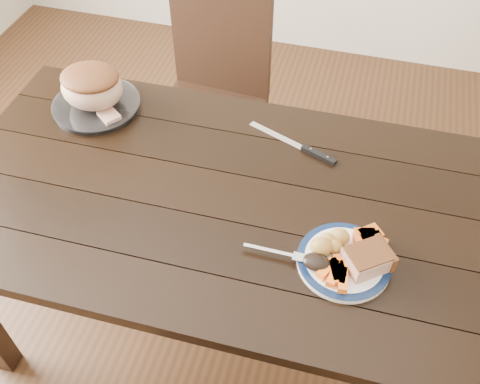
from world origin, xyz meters
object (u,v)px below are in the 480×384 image
(fork, at_px, (282,254))
(roast_joint, at_px, (92,88))
(dining_table, at_px, (216,214))
(pork_slice, at_px, (367,259))
(dinner_plate, at_px, (344,261))
(serving_platter, at_px, (97,106))
(chair_far, at_px, (213,92))
(carving_knife, at_px, (308,150))

(fork, xyz_separation_m, roast_joint, (-0.74, 0.44, 0.06))
(dining_table, bearing_deg, roast_joint, 152.23)
(pork_slice, bearing_deg, dinner_plate, 175.24)
(fork, bearing_deg, roast_joint, 149.38)
(fork, bearing_deg, pork_slice, 6.07)
(serving_platter, bearing_deg, chair_far, 61.40)
(serving_platter, height_order, carving_knife, serving_platter)
(chair_far, height_order, dinner_plate, chair_far)
(chair_far, relative_size, roast_joint, 4.50)
(pork_slice, relative_size, carving_knife, 0.35)
(dining_table, relative_size, carving_knife, 5.27)
(dinner_plate, height_order, fork, fork)
(dinner_plate, height_order, roast_joint, roast_joint)
(dining_table, bearing_deg, chair_far, 108.58)
(chair_far, bearing_deg, fork, 121.40)
(dinner_plate, bearing_deg, roast_joint, 155.45)
(pork_slice, xyz_separation_m, roast_joint, (-0.95, 0.42, 0.04))
(dinner_plate, xyz_separation_m, carving_knife, (-0.17, 0.39, -0.00))
(roast_joint, bearing_deg, carving_knife, -1.46)
(serving_platter, bearing_deg, pork_slice, -23.54)
(dinner_plate, height_order, pork_slice, pork_slice)
(chair_far, height_order, pork_slice, chair_far)
(dining_table, relative_size, fork, 9.08)
(pork_slice, bearing_deg, roast_joint, 156.46)
(dining_table, bearing_deg, dinner_plate, -20.19)
(pork_slice, xyz_separation_m, fork, (-0.21, -0.02, -0.02))
(dinner_plate, distance_m, roast_joint, 0.99)
(roast_joint, bearing_deg, fork, -30.64)
(roast_joint, height_order, carving_knife, roast_joint)
(dining_table, relative_size, dinner_plate, 6.59)
(chair_far, distance_m, pork_slice, 1.16)
(chair_far, relative_size, serving_platter, 3.22)
(dinner_plate, relative_size, serving_platter, 0.85)
(carving_knife, bearing_deg, roast_joint, -160.05)
(serving_platter, height_order, roast_joint, roast_joint)
(pork_slice, height_order, roast_joint, roast_joint)
(serving_platter, bearing_deg, roast_joint, 0.00)
(fork, distance_m, roast_joint, 0.86)
(dinner_plate, relative_size, fork, 1.38)
(dining_table, xyz_separation_m, chair_far, (-0.25, 0.74, -0.13))
(chair_far, xyz_separation_m, carving_knife, (0.47, -0.49, 0.23))
(dining_table, height_order, fork, fork)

